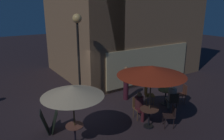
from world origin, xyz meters
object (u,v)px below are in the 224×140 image
Objects in this scene: cafe_table_0 at (149,114)px; patron_seated_0 at (140,104)px; patron_seated_1 at (172,96)px; cafe_table_1 at (75,132)px; menu_sandwich_board at (49,121)px; patio_umbrella_1 at (73,91)px; cafe_table_2 at (166,94)px; patio_umbrella_0 at (151,71)px; street_lamp_near_corner at (78,38)px; cafe_chair_0 at (171,114)px; cafe_chair_2 at (148,94)px; cafe_chair_4 at (183,92)px; cafe_chair_1 at (138,106)px; patron_standing_2 at (126,83)px; cafe_chair_3 at (173,100)px.

patron_seated_0 is (0.09, 0.68, 0.12)m from cafe_table_0.
cafe_table_1 is at bearing 113.33° from patron_seated_1.
patio_umbrella_1 is at bearing -52.41° from menu_sandwich_board.
cafe_table_2 is 0.30× the size of patio_umbrella_0.
street_lamp_near_corner reaches higher than cafe_chair_0.
cafe_chair_2 is 1.49m from patron_seated_0.
cafe_chair_4 is at bearing -117.31° from cafe_chair_0.
cafe_table_0 is at bearing -0.00° from patron_seated_0.
patron_seated_0 is at bearing -1.56° from menu_sandwich_board.
patron_standing_2 reaches higher than cafe_chair_1.
patron_seated_0 reaches higher than cafe_chair_2.
patio_umbrella_1 reaches higher than cafe_table_2.
menu_sandwich_board is 1.33m from cafe_table_1.
cafe_chair_4 is 2.77m from patron_seated_0.
street_lamp_near_corner reaches higher than cafe_chair_2.
cafe_chair_0 is (3.60, -1.02, 0.06)m from cafe_table_1.
cafe_table_0 is (1.50, -3.06, -2.73)m from street_lamp_near_corner.
patron_seated_1 is (1.12, 0.97, 0.17)m from cafe_chair_0.
menu_sandwich_board is at bearing -145.67° from street_lamp_near_corner.
patio_umbrella_1 is 4.54m from cafe_chair_2.
patron_seated_1 is at bearing -34.79° from cafe_chair_2.
cafe_chair_1 is at bearing 82.26° from cafe_table_0.
cafe_chair_2 is 1.75m from cafe_chair_4.
cafe_table_1 is 5.02m from cafe_table_2.
cafe_chair_3 is 0.76× the size of patron_seated_0.
cafe_table_0 is 0.36× the size of patio_umbrella_1.
cafe_chair_3 is 1.71m from patron_seated_0.
patron_seated_1 is at bearing -113.86° from cafe_table_2.
patron_standing_2 is (0.13, 3.10, 0.34)m from cafe_chair_0.
patron_seated_1 is (0.51, -1.03, 0.14)m from cafe_chair_2.
patio_umbrella_1 is 4.01m from cafe_chair_0.
street_lamp_near_corner is 3.65m from menu_sandwich_board.
cafe_table_0 is 2.78m from patron_standing_2.
cafe_table_1 is at bearing 0.00° from patio_umbrella_1.
patron_standing_2 reaches higher than cafe_table_1.
cafe_chair_3 is 1.14m from cafe_chair_4.
cafe_table_2 is (3.59, -1.96, -2.75)m from street_lamp_near_corner.
cafe_chair_1 is at bearing 82.26° from patio_umbrella_0.
cafe_chair_3 is at bearing -113.86° from cafe_table_2.
patron_standing_2 reaches higher than cafe_table_0.
patron_seated_0 is 2.10m from patron_standing_2.
cafe_chair_4 reaches higher than cafe_table_1.
patron_seated_1 reaches higher than cafe_chair_1.
patio_umbrella_1 is (-0.00, 0.00, 1.48)m from cafe_table_1.
cafe_chair_2 is at bearing 132.39° from patron_seated_0.
cafe_chair_1 is 1.97m from patron_standing_2.
cafe_chair_3 is at bearing -107.38° from cafe_chair_0.
patio_umbrella_0 reaches higher than patio_umbrella_1.
patron_standing_2 is at bearing 27.34° from menu_sandwich_board.
patron_seated_1 is at bearing -37.68° from street_lamp_near_corner.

